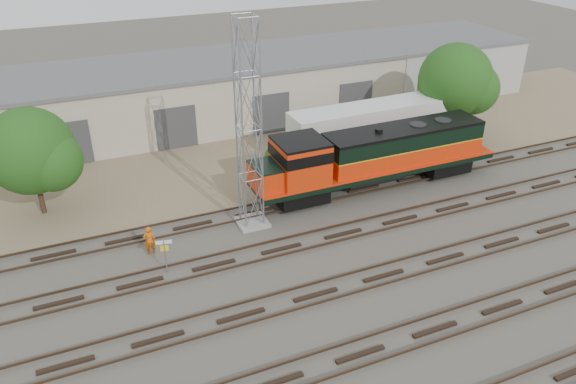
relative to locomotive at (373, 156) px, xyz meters
name	(u,v)px	position (x,y,z in m)	size (l,w,h in m)	color
ground	(356,248)	(-4.54, -6.00, -2.42)	(140.00, 140.00, 0.00)	#47423A
dirt_strip	(262,150)	(-4.54, 9.00, -2.41)	(80.00, 16.00, 0.02)	#726047
tracks	(384,276)	(-4.54, -9.00, -2.34)	(80.00, 20.40, 0.28)	black
warehouse	(229,88)	(-4.49, 16.98, 0.23)	(58.40, 10.40, 5.30)	#BAAF9B
locomotive	(373,156)	(0.00, 0.00, 0.00)	(17.58, 3.08, 4.23)	black
signal_tower	(249,132)	(-9.09, -1.14, 3.67)	(1.84, 1.84, 12.49)	gray
sign_post	(165,250)	(-15.01, -4.03, -0.96)	(0.84, 0.21, 2.08)	gray
worker	(150,240)	(-15.45, -1.94, -1.52)	(0.65, 0.43, 1.79)	#D85C0C
semi_trailer	(376,123)	(3.14, 4.78, 0.14)	(13.24, 2.88, 4.06)	silver
dumpster_blue	(448,102)	(14.73, 10.78, -1.67)	(1.60, 1.50, 1.50)	#163097
dumpster_red	(422,103)	(12.33, 11.53, -1.72)	(1.50, 1.40, 1.40)	maroon
tree_west	(35,154)	(-20.52, 5.16, 1.75)	(5.60, 5.33, 6.97)	#382619
tree_mid	(294,165)	(-4.68, 2.50, -0.86)	(3.93, 3.75, 3.75)	#382619
tree_east	(460,82)	(10.64, 4.88, 2.36)	(6.09, 5.80, 7.84)	#382619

